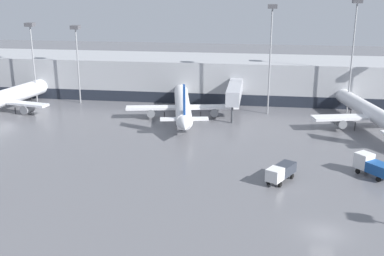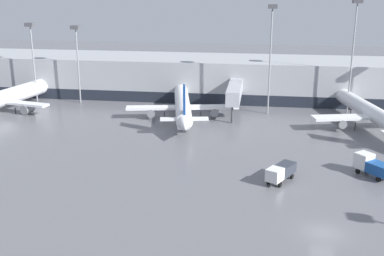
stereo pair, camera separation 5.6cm
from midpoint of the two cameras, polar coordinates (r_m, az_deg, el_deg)
The scene contains 11 objects.
ground_plane at distance 54.75m, azimuth 15.33°, elevation -11.90°, with size 320.00×320.00×0.00m, color slate.
terminal_building at distance 111.81m, azimuth 11.99°, elevation 5.64°, with size 160.00×30.67×9.00m.
parked_jet_0 at distance 92.98m, azimuth 20.74°, elevation 1.56°, with size 22.57×34.61×9.93m.
parked_jet_1 at distance 94.13m, azimuth -1.16°, elevation 2.76°, with size 22.09×33.43×8.94m.
parked_jet_2 at distance 106.38m, azimuth -21.52°, elevation 3.27°, with size 21.05×33.76×10.27m.
service_truck_1 at distance 71.06m, azimuth 20.59°, elevation -4.15°, with size 5.14×5.54×2.88m.
service_truck_2 at distance 65.91m, azimuth 10.46°, elevation -5.08°, with size 4.35×5.83×2.35m.
apron_light_mast_1 at distance 111.19m, azimuth -18.53°, elevation 9.92°, with size 1.80×1.80×17.33m.
apron_light_mast_3 at distance 101.01m, azimuth 18.74°, elevation 11.30°, with size 1.80×1.80×22.60m.
apron_light_mast_4 at distance 96.27m, azimuth 9.38°, elevation 11.34°, with size 1.80×1.80×21.64m.
apron_light_mast_7 at distance 107.28m, azimuth -13.56°, elevation 9.93°, with size 1.80×1.80×16.89m.
Camera 1 is at (-7.47, -47.62, 25.97)m, focal length 45.00 mm.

